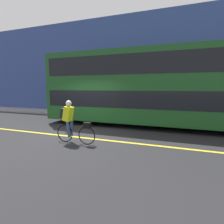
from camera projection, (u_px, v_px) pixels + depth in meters
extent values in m
plane|color=#232326|center=(73.00, 135.00, 7.71)|extent=(80.00, 80.00, 0.00)
cube|color=yellow|center=(71.00, 136.00, 7.53)|extent=(50.00, 0.14, 0.01)
cube|color=gray|center=(114.00, 115.00, 12.83)|extent=(60.00, 1.97, 0.12)
cube|color=#33478C|center=(119.00, 67.00, 13.37)|extent=(60.00, 0.30, 7.35)
cylinder|color=black|center=(92.00, 114.00, 10.63)|extent=(0.96, 0.30, 0.96)
cube|color=#194C1E|center=(153.00, 103.00, 9.31)|extent=(11.76, 2.52, 1.97)
cube|color=black|center=(153.00, 99.00, 9.27)|extent=(11.29, 2.54, 0.87)
cube|color=#194C1E|center=(154.00, 68.00, 9.05)|extent=(11.76, 2.42, 1.72)
cube|color=black|center=(154.00, 66.00, 9.03)|extent=(11.29, 2.44, 0.96)
torus|color=black|center=(87.00, 136.00, 6.43)|extent=(0.69, 0.04, 0.69)
torus|color=black|center=(65.00, 133.00, 6.74)|extent=(0.69, 0.04, 0.69)
cylinder|color=black|center=(75.00, 129.00, 6.55)|extent=(0.96, 0.03, 0.47)
cylinder|color=black|center=(67.00, 127.00, 6.67)|extent=(0.03, 0.03, 0.50)
cube|color=black|center=(87.00, 125.00, 6.36)|extent=(0.26, 0.16, 0.22)
cube|color=#D8EA19|center=(68.00, 114.00, 6.57)|extent=(0.37, 0.32, 0.58)
cube|color=black|center=(64.00, 113.00, 6.64)|extent=(0.21, 0.26, 0.38)
cylinder|color=#384C7A|center=(71.00, 128.00, 6.72)|extent=(0.21, 0.11, 0.62)
cylinder|color=#384C7A|center=(68.00, 129.00, 6.56)|extent=(0.19, 0.11, 0.62)
sphere|color=tan|center=(69.00, 104.00, 6.51)|extent=(0.19, 0.19, 0.19)
sphere|color=silver|center=(69.00, 103.00, 6.50)|extent=(0.21, 0.21, 0.21)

